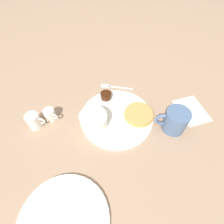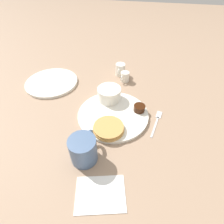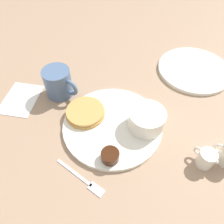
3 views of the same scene
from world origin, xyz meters
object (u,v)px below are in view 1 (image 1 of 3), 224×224
object	(u,v)px
creamer_pitcher_far	(34,121)
bowl	(94,120)
coffee_mug	(175,121)
creamer_pitcher_near	(50,114)
fork	(113,87)
plate	(117,117)

from	to	relation	value
creamer_pitcher_far	bowl	bearing A→B (deg)	86.49
coffee_mug	creamer_pitcher_far	world-z (taller)	coffee_mug
creamer_pitcher_near	bowl	bearing A→B (deg)	75.09
bowl	coffee_mug	world-z (taller)	coffee_mug
bowl	fork	world-z (taller)	bowl
creamer_pitcher_far	fork	world-z (taller)	creamer_pitcher_far
coffee_mug	fork	bearing A→B (deg)	-137.16
plate	coffee_mug	xyz separation A→B (m)	(0.05, 0.21, 0.04)
fork	plate	bearing A→B (deg)	1.72
creamer_pitcher_near	coffee_mug	bearing A→B (deg)	82.00
plate	bowl	size ratio (longest dim) A/B	2.81
coffee_mug	creamer_pitcher_far	size ratio (longest dim) A/B	1.59
plate	bowl	bearing A→B (deg)	-69.16
plate	bowl	xyz separation A→B (m)	(0.03, -0.09, 0.04)
plate	coffee_mug	distance (m)	0.22
creamer_pitcher_far	fork	size ratio (longest dim) A/B	0.51
coffee_mug	creamer_pitcher_near	size ratio (longest dim) A/B	1.96
coffee_mug	creamer_pitcher_near	world-z (taller)	coffee_mug
bowl	coffee_mug	size ratio (longest dim) A/B	0.85
bowl	creamer_pitcher_near	bearing A→B (deg)	-104.91
creamer_pitcher_near	creamer_pitcher_far	bearing A→B (deg)	-58.34
creamer_pitcher_near	fork	distance (m)	0.30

